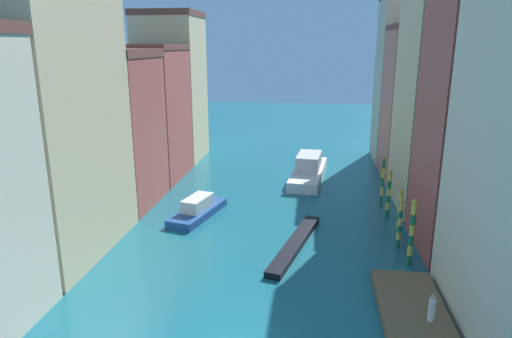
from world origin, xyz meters
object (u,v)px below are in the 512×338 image
at_px(waterfront_dock, 411,308).
at_px(vaporetto_white, 309,170).
at_px(mooring_pole_3, 389,193).
at_px(motorboat_0, 198,209).
at_px(mooring_pole_0, 412,232).
at_px(mooring_pole_1, 400,222).
at_px(mooring_pole_4, 383,180).
at_px(mooring_pole_2, 400,212).
at_px(gondola_black, 295,244).
at_px(person_on_dock, 432,309).

bearing_deg(waterfront_dock, vaporetto_white, 103.35).
relative_size(mooring_pole_3, motorboat_0, 0.58).
xyz_separation_m(waterfront_dock, vaporetto_white, (-6.25, 26.36, 0.76)).
bearing_deg(motorboat_0, waterfront_dock, -39.90).
height_order(mooring_pole_3, motorboat_0, mooring_pole_3).
height_order(mooring_pole_0, motorboat_0, mooring_pole_0).
bearing_deg(mooring_pole_1, mooring_pole_3, 89.01).
bearing_deg(mooring_pole_4, motorboat_0, -163.21).
relative_size(mooring_pole_2, gondola_black, 0.36).
xyz_separation_m(person_on_dock, mooring_pole_3, (0.20, 16.76, 0.95)).
bearing_deg(mooring_pole_4, mooring_pole_3, -87.93).
bearing_deg(motorboat_0, vaporetto_white, 53.69).
distance_m(mooring_pole_1, vaporetto_white, 18.80).
relative_size(mooring_pole_3, mooring_pole_4, 0.90).
bearing_deg(mooring_pole_2, person_on_dock, -91.97).
xyz_separation_m(mooring_pole_1, gondola_black, (-7.72, -0.96, -1.74)).
distance_m(waterfront_dock, mooring_pole_2, 11.22).
bearing_deg(vaporetto_white, person_on_dock, -76.06).
relative_size(waterfront_dock, motorboat_0, 1.05).
height_order(person_on_dock, mooring_pole_0, mooring_pole_0).
xyz_separation_m(mooring_pole_4, motorboat_0, (-16.63, -5.02, -1.80)).
bearing_deg(mooring_pole_0, mooring_pole_1, 94.36).
bearing_deg(gondola_black, person_on_dock, -51.28).
distance_m(person_on_dock, mooring_pole_0, 7.58).
relative_size(mooring_pole_4, gondola_black, 0.44).
bearing_deg(gondola_black, mooring_pole_2, 20.76).
relative_size(person_on_dock, mooring_pole_1, 0.40).
distance_m(vaporetto_white, motorboat_0, 16.25).
height_order(mooring_pole_3, gondola_black, mooring_pole_3).
xyz_separation_m(waterfront_dock, mooring_pole_3, (0.87, 15.24, 1.94)).
xyz_separation_m(waterfront_dock, mooring_pole_2, (1.10, 11.03, 1.71)).
height_order(mooring_pole_4, gondola_black, mooring_pole_4).
height_order(mooring_pole_2, gondola_black, mooring_pole_2).
distance_m(vaporetto_white, gondola_black, 18.41).
bearing_deg(person_on_dock, mooring_pole_4, 89.73).
bearing_deg(motorboat_0, mooring_pole_3, 6.70).
relative_size(mooring_pole_0, mooring_pole_3, 1.12).
distance_m(waterfront_dock, mooring_pole_3, 15.39).
height_order(waterfront_dock, vaporetto_white, vaporetto_white).
bearing_deg(motorboat_0, mooring_pole_4, 16.79).
distance_m(person_on_dock, mooring_pole_1, 10.49).
bearing_deg(mooring_pole_0, person_on_dock, -92.48).
relative_size(mooring_pole_0, mooring_pole_1, 1.26).
height_order(mooring_pole_0, vaporetto_white, mooring_pole_0).
bearing_deg(person_on_dock, vaporetto_white, 103.94).
distance_m(mooring_pole_1, mooring_pole_3, 6.30).
xyz_separation_m(mooring_pole_0, mooring_pole_2, (0.11, 5.08, -0.50)).
bearing_deg(mooring_pole_2, mooring_pole_0, -91.23).
bearing_deg(motorboat_0, mooring_pole_1, -14.59).
bearing_deg(mooring_pole_2, mooring_pole_3, 93.11).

